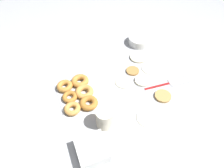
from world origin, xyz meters
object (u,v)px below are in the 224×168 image
(pancake_1, at_px, (163,96))
(spatula, at_px, (174,82))
(donut_tray, at_px, (78,94))
(container_stack, at_px, (92,150))
(pancake_4, at_px, (143,81))
(batter_bowl, at_px, (140,40))
(pancake_6, at_px, (133,71))
(pancake_2, at_px, (139,57))
(pancake_0, at_px, (150,68))
(pancake_5, at_px, (148,118))
(paper_cup, at_px, (105,118))
(pancake_3, at_px, (124,82))

(pancake_1, bearing_deg, spatula, 119.91)
(donut_tray, height_order, container_stack, container_stack)
(pancake_4, xyz_separation_m, batter_bowl, (-0.35, 0.16, 0.02))
(pancake_6, xyz_separation_m, donut_tray, (0.06, -0.37, 0.01))
(pancake_2, xyz_separation_m, container_stack, (0.52, -0.50, 0.03))
(pancake_6, distance_m, spatula, 0.26)
(pancake_0, xyz_separation_m, container_stack, (0.39, -0.52, 0.03))
(pancake_0, distance_m, pancake_2, 0.13)
(batter_bowl, bearing_deg, pancake_6, -35.75)
(batter_bowl, bearing_deg, pancake_2, -30.45)
(pancake_2, xyz_separation_m, pancake_5, (0.45, -0.18, -0.00))
(donut_tray, distance_m, paper_cup, 0.24)
(donut_tray, xyz_separation_m, container_stack, (0.35, -0.03, 0.01))
(container_stack, bearing_deg, pancake_5, 102.46)
(pancake_4, height_order, batter_bowl, batter_bowl)
(pancake_1, relative_size, batter_bowl, 0.54)
(pancake_4, relative_size, container_stack, 0.69)
(pancake_0, distance_m, paper_cup, 0.50)
(pancake_2, bearing_deg, pancake_4, -20.71)
(pancake_1, relative_size, paper_cup, 0.86)
(pancake_3, xyz_separation_m, pancake_5, (0.28, 0.01, -0.00))
(donut_tray, bearing_deg, batter_bowl, 119.55)
(pancake_3, distance_m, pancake_4, 0.11)
(pancake_1, distance_m, pancake_2, 0.36)
(batter_bowl, height_order, paper_cup, paper_cup)
(pancake_1, relative_size, container_stack, 0.67)
(pancake_3, distance_m, container_stack, 0.47)
(pancake_0, relative_size, pancake_2, 0.95)
(spatula, bearing_deg, container_stack, -153.89)
(pancake_4, bearing_deg, pancake_1, 17.93)
(pancake_6, distance_m, batter_bowl, 0.31)
(pancake_0, bearing_deg, pancake_2, -170.32)
(pancake_2, xyz_separation_m, spatula, (0.28, 0.10, -0.00))
(pancake_4, xyz_separation_m, spatula, (0.08, 0.17, -0.00))
(paper_cup, height_order, spatula, paper_cup)
(pancake_3, xyz_separation_m, pancake_4, (0.04, 0.11, 0.00))
(pancake_1, xyz_separation_m, donut_tray, (-0.19, -0.44, 0.01))
(pancake_3, bearing_deg, pancake_6, 125.20)
(container_stack, xyz_separation_m, spatula, (-0.24, 0.60, -0.03))
(pancake_0, xyz_separation_m, pancake_5, (0.32, -0.20, -0.00))
(pancake_0, distance_m, pancake_6, 0.12)
(pancake_4, bearing_deg, batter_bowl, 155.04)
(pancake_1, bearing_deg, pancake_4, -162.07)
(pancake_1, height_order, paper_cup, paper_cup)
(pancake_0, distance_m, batter_bowl, 0.28)
(pancake_0, xyz_separation_m, pancake_1, (0.23, -0.05, 0.00))
(container_stack, bearing_deg, pancake_1, 109.16)
(pancake_3, height_order, batter_bowl, batter_bowl)
(pancake_4, height_order, pancake_6, same)
(pancake_6, relative_size, paper_cup, 0.76)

